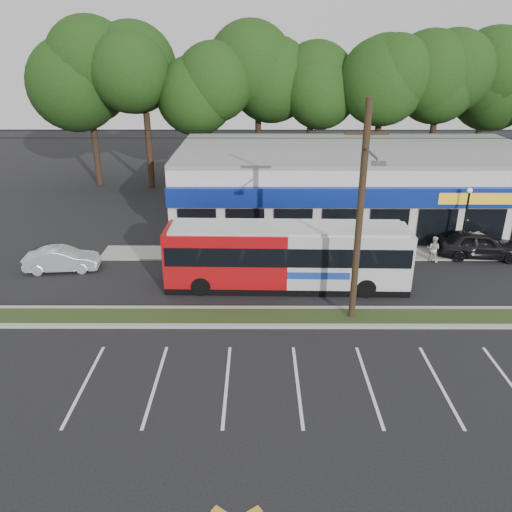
{
  "coord_description": "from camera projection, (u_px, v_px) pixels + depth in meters",
  "views": [
    {
      "loc": [
        -1.44,
        -19.59,
        11.8
      ],
      "look_at": [
        -1.51,
        5.0,
        1.52
      ],
      "focal_mm": 35.0,
      "sensor_mm": 36.0,
      "label": 1
    }
  ],
  "objects": [
    {
      "name": "car_dark",
      "position": [
        479.0,
        244.0,
        30.11
      ],
      "size": [
        5.12,
        2.46,
        1.69
      ],
      "primitive_type": "imported",
      "rotation": [
        0.0,
        0.0,
        1.47
      ],
      "color": "black",
      "rests_on": "ground"
    },
    {
      "name": "grass_strip",
      "position": [
        288.0,
        317.0,
        23.52
      ],
      "size": [
        40.0,
        1.6,
        0.12
      ],
      "primitive_type": "cube",
      "color": "#2B3E19",
      "rests_on": "ground"
    },
    {
      "name": "pedestrian_a",
      "position": [
        367.0,
        246.0,
        29.44
      ],
      "size": [
        0.86,
        0.77,
        1.98
      ],
      "primitive_type": "imported",
      "rotation": [
        0.0,
        0.0,
        3.67
      ],
      "color": "silver",
      "rests_on": "ground"
    },
    {
      "name": "sidewalk",
      "position": [
        361.0,
        253.0,
        30.89
      ],
      "size": [
        32.0,
        2.2,
        0.1
      ],
      "primitive_type": "cube",
      "color": "#9E9E93",
      "rests_on": "ground"
    },
    {
      "name": "curb_north",
      "position": [
        287.0,
        308.0,
        24.3
      ],
      "size": [
        40.0,
        0.25,
        0.14
      ],
      "primitive_type": "cube",
      "color": "#9E9E93",
      "rests_on": "ground"
    },
    {
      "name": "metrobus",
      "position": [
        287.0,
        255.0,
        26.08
      ],
      "size": [
        12.69,
        2.94,
        3.39
      ],
      "rotation": [
        0.0,
        0.0,
        -0.02
      ],
      "color": "#AA0D10",
      "rests_on": "ground"
    },
    {
      "name": "utility_pole",
      "position": [
        357.0,
        209.0,
        21.38
      ],
      "size": [
        50.0,
        2.77,
        10.0
      ],
      "color": "black",
      "rests_on": "ground"
    },
    {
      "name": "lamp_post",
      "position": [
        466.0,
        214.0,
        29.68
      ],
      "size": [
        0.3,
        0.3,
        4.25
      ],
      "color": "black",
      "rests_on": "ground"
    },
    {
      "name": "tree_line",
      "position": [
        320.0,
        90.0,
        43.35
      ],
      "size": [
        46.76,
        6.76,
        11.83
      ],
      "color": "black",
      "rests_on": "ground"
    },
    {
      "name": "car_silver",
      "position": [
        62.0,
        259.0,
        28.38
      ],
      "size": [
        4.23,
        1.85,
        1.35
      ],
      "primitive_type": "imported",
      "rotation": [
        0.0,
        0.0,
        1.67
      ],
      "color": "#B6B9BE",
      "rests_on": "ground"
    },
    {
      "name": "pedestrian_b",
      "position": [
        433.0,
        249.0,
        29.54
      ],
      "size": [
        0.96,
        0.91,
        1.58
      ],
      "primitive_type": "imported",
      "rotation": [
        0.0,
        0.0,
        2.61
      ],
      "color": "beige",
      "rests_on": "ground"
    },
    {
      "name": "strip_mall",
      "position": [
        353.0,
        184.0,
        36.27
      ],
      "size": [
        25.0,
        12.55,
        5.3
      ],
      "color": "#BBB6AD",
      "rests_on": "ground"
    },
    {
      "name": "ground",
      "position": [
        289.0,
        329.0,
        22.62
      ],
      "size": [
        120.0,
        120.0,
        0.0
      ],
      "primitive_type": "plane",
      "color": "black",
      "rests_on": "ground"
    },
    {
      "name": "curb_south",
      "position": [
        289.0,
        326.0,
        22.73
      ],
      "size": [
        40.0,
        0.25,
        0.14
      ],
      "primitive_type": "cube",
      "color": "#9E9E93",
      "rests_on": "ground"
    }
  ]
}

